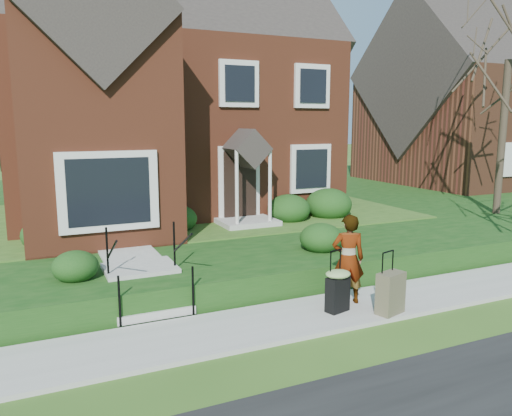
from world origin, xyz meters
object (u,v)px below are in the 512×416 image
woman (348,259)px  suitcase_black (338,288)px  front_steps (145,282)px  suitcase_olive (390,293)px

woman → suitcase_black: size_ratio=1.50×
woman → suitcase_black: woman is taller
front_steps → suitcase_olive: 4.63m
front_steps → woman: 3.94m
front_steps → suitcase_olive: front_steps is taller
woman → suitcase_olive: (0.39, -0.80, -0.48)m
suitcase_black → suitcase_olive: same height
front_steps → woman: woman is taller
woman → suitcase_black: (-0.43, -0.32, -0.42)m
front_steps → suitcase_black: bearing=-32.0°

